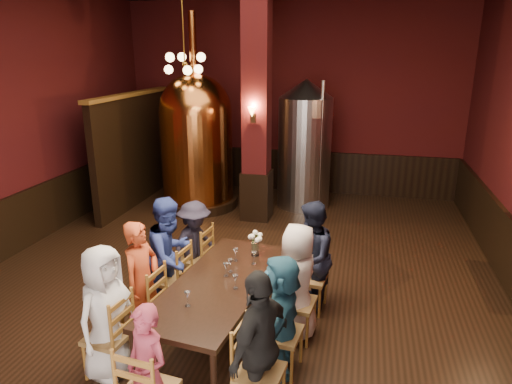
% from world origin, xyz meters
% --- Properties ---
extents(room, '(10.00, 10.02, 4.50)m').
position_xyz_m(room, '(0.00, 0.00, 2.25)').
color(room, black).
rests_on(room, ground).
extents(wainscot_back, '(7.90, 0.08, 1.00)m').
position_xyz_m(wainscot_back, '(0.00, 4.96, 0.50)').
color(wainscot_back, black).
rests_on(wainscot_back, ground).
extents(wainscot_left, '(0.08, 9.90, 1.00)m').
position_xyz_m(wainscot_left, '(-3.96, 0.00, 0.50)').
color(wainscot_left, black).
rests_on(wainscot_left, ground).
extents(column, '(0.58, 0.58, 4.50)m').
position_xyz_m(column, '(-0.30, 2.80, 2.25)').
color(column, '#410E0E').
rests_on(column, ground).
extents(partition, '(0.22, 3.50, 2.40)m').
position_xyz_m(partition, '(-3.20, 3.20, 1.20)').
color(partition, black).
rests_on(partition, ground).
extents(pendant_cluster, '(0.90, 0.90, 1.70)m').
position_xyz_m(pendant_cluster, '(-1.80, 2.90, 3.10)').
color(pendant_cluster, '#A57226').
rests_on(pendant_cluster, room).
extents(sconce_column, '(0.20, 0.20, 0.36)m').
position_xyz_m(sconce_column, '(-0.30, 2.50, 2.20)').
color(sconce_column, black).
rests_on(sconce_column, column).
extents(dining_table, '(1.27, 2.50, 0.75)m').
position_xyz_m(dining_table, '(0.24, -1.36, 0.69)').
color(dining_table, black).
rests_on(dining_table, ground).
extents(chair_0, '(0.51, 0.51, 0.92)m').
position_xyz_m(chair_0, '(-0.72, -2.25, 0.46)').
color(chair_0, brown).
rests_on(chair_0, ground).
extents(person_0, '(0.63, 0.82, 1.48)m').
position_xyz_m(person_0, '(-0.72, -2.25, 0.74)').
color(person_0, silver).
rests_on(person_0, ground).
extents(chair_1, '(0.51, 0.51, 0.92)m').
position_xyz_m(chair_1, '(-0.64, -1.59, 0.46)').
color(chair_1, brown).
rests_on(chair_1, ground).
extents(person_1, '(0.45, 0.60, 1.50)m').
position_xyz_m(person_1, '(-0.64, -1.59, 0.75)').
color(person_1, '#B6411F').
rests_on(person_1, ground).
extents(chair_2, '(0.51, 0.51, 0.92)m').
position_xyz_m(chair_2, '(-0.57, -0.93, 0.46)').
color(chair_2, brown).
rests_on(chair_2, ground).
extents(person_2, '(0.58, 0.85, 1.59)m').
position_xyz_m(person_2, '(-0.57, -0.93, 0.79)').
color(person_2, navy).
rests_on(person_2, ground).
extents(chair_3, '(0.51, 0.51, 0.92)m').
position_xyz_m(chair_3, '(-0.49, -0.27, 0.46)').
color(chair_3, brown).
rests_on(chair_3, ground).
extents(person_3, '(0.76, 0.98, 1.33)m').
position_xyz_m(person_3, '(-0.49, -0.27, 0.66)').
color(person_3, black).
rests_on(person_3, ground).
extents(chair_4, '(0.51, 0.51, 0.92)m').
position_xyz_m(chair_4, '(0.97, -2.45, 0.46)').
color(chair_4, brown).
rests_on(chair_4, ground).
extents(person_4, '(0.65, 0.96, 1.51)m').
position_xyz_m(person_4, '(0.97, -2.45, 0.76)').
color(person_4, black).
rests_on(person_4, ground).
extents(chair_5, '(0.51, 0.51, 0.92)m').
position_xyz_m(chair_5, '(1.04, -1.78, 0.46)').
color(chair_5, brown).
rests_on(chair_5, ground).
extents(person_5, '(0.47, 1.28, 1.36)m').
position_xyz_m(person_5, '(1.04, -1.78, 0.68)').
color(person_5, '#2A6380').
rests_on(person_5, ground).
extents(chair_6, '(0.51, 0.51, 0.92)m').
position_xyz_m(chair_6, '(1.12, -1.13, 0.46)').
color(chair_6, brown).
rests_on(chair_6, ground).
extents(person_6, '(0.72, 0.84, 1.45)m').
position_xyz_m(person_6, '(1.12, -1.13, 0.72)').
color(person_6, beige).
rests_on(person_6, ground).
extents(chair_7, '(0.51, 0.51, 0.92)m').
position_xyz_m(chair_7, '(1.20, -0.46, 0.46)').
color(chair_7, brown).
rests_on(chair_7, ground).
extents(person_7, '(0.43, 0.76, 1.51)m').
position_xyz_m(person_7, '(1.20, -0.46, 0.75)').
color(person_7, black).
rests_on(person_7, ground).
extents(person_8, '(0.56, 0.48, 1.29)m').
position_xyz_m(person_8, '(0.06, -2.90, 0.64)').
color(person_8, '#9C3449').
rests_on(person_8, ground).
extents(copper_kettle, '(1.80, 1.80, 4.10)m').
position_xyz_m(copper_kettle, '(-1.75, 3.27, 1.50)').
color(copper_kettle, black).
rests_on(copper_kettle, ground).
extents(steel_vessel, '(1.47, 1.47, 2.78)m').
position_xyz_m(steel_vessel, '(0.53, 3.81, 1.39)').
color(steel_vessel, '#B2B2B7').
rests_on(steel_vessel, ground).
extents(rose_vase, '(0.20, 0.20, 0.34)m').
position_xyz_m(rose_vase, '(0.47, -0.57, 0.97)').
color(rose_vase, white).
rests_on(rose_vase, dining_table).
extents(wine_glass_0, '(0.07, 0.07, 0.17)m').
position_xyz_m(wine_glass_0, '(0.27, -0.79, 0.83)').
color(wine_glass_0, white).
rests_on(wine_glass_0, dining_table).
extents(wine_glass_1, '(0.07, 0.07, 0.17)m').
position_xyz_m(wine_glass_1, '(0.46, -1.48, 0.83)').
color(wine_glass_1, white).
rests_on(wine_glass_1, dining_table).
extents(wine_glass_2, '(0.07, 0.07, 0.17)m').
position_xyz_m(wine_glass_2, '(0.27, -1.21, 0.83)').
color(wine_glass_2, white).
rests_on(wine_glass_2, dining_table).
extents(wine_glass_3, '(0.07, 0.07, 0.17)m').
position_xyz_m(wine_glass_3, '(0.29, -1.10, 0.83)').
color(wine_glass_3, white).
rests_on(wine_glass_3, dining_table).
extents(wine_glass_4, '(0.07, 0.07, 0.17)m').
position_xyz_m(wine_glass_4, '(0.07, -1.96, 0.83)').
color(wine_glass_4, white).
rests_on(wine_glass_4, dining_table).
extents(wine_glass_5, '(0.07, 0.07, 0.17)m').
position_xyz_m(wine_glass_5, '(0.52, -0.83, 0.83)').
color(wine_glass_5, white).
rests_on(wine_glass_5, dining_table).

